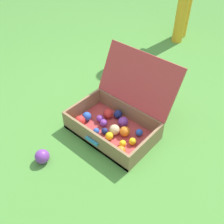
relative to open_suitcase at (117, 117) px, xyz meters
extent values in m
plane|color=#4C8C38|center=(0.04, -0.05, -0.11)|extent=(16.00, 16.00, 0.00)
cube|color=#B23838|center=(0.00, -0.07, -0.10)|extent=(0.63, 0.40, 0.03)
cube|color=olive|center=(-0.30, -0.07, -0.04)|extent=(0.02, 0.40, 0.15)
cube|color=olive|center=(0.31, -0.07, -0.04)|extent=(0.02, 0.40, 0.15)
cube|color=olive|center=(0.00, -0.26, -0.04)|extent=(0.59, 0.02, 0.15)
cube|color=olive|center=(0.00, 0.12, -0.04)|extent=(0.59, 0.02, 0.15)
cube|color=#B23838|center=(0.00, 0.22, 0.22)|extent=(0.63, 0.19, 0.37)
cube|color=teal|center=(0.00, -0.28, -0.03)|extent=(0.11, 0.02, 0.02)
sphere|color=navy|center=(-0.02, -0.12, -0.07)|extent=(0.05, 0.05, 0.05)
sphere|color=yellow|center=(0.16, -0.13, -0.07)|extent=(0.05, 0.05, 0.05)
sphere|color=orange|center=(0.20, -0.20, -0.06)|extent=(0.07, 0.07, 0.07)
sphere|color=purple|center=(0.03, 0.03, -0.05)|extent=(0.08, 0.08, 0.08)
sphere|color=purple|center=(-0.08, -0.07, -0.06)|extent=(0.06, 0.06, 0.06)
sphere|color=red|center=(-0.11, 0.02, -0.05)|extent=(0.07, 0.07, 0.07)
sphere|color=navy|center=(-0.05, 0.07, -0.06)|extent=(0.07, 0.07, 0.07)
sphere|color=blue|center=(-0.22, -0.11, -0.06)|extent=(0.07, 0.07, 0.07)
sphere|color=purple|center=(-0.13, -0.05, -0.06)|extent=(0.06, 0.06, 0.06)
sphere|color=orange|center=(0.10, -0.04, -0.05)|extent=(0.07, 0.07, 0.07)
sphere|color=yellow|center=(0.05, -0.14, -0.06)|extent=(0.06, 0.06, 0.06)
sphere|color=yellow|center=(0.20, -0.07, -0.06)|extent=(0.05, 0.05, 0.05)
sphere|color=#D1B784|center=(0.04, -0.08, -0.05)|extent=(0.08, 0.08, 0.08)
sphere|color=blue|center=(0.18, 0.03, -0.06)|extent=(0.05, 0.05, 0.05)
sphere|color=blue|center=(-0.06, -0.16, -0.07)|extent=(0.05, 0.05, 0.05)
sphere|color=red|center=(-0.22, -0.18, -0.05)|extent=(0.08, 0.08, 0.08)
sphere|color=purple|center=(-0.17, -0.57, -0.07)|extent=(0.10, 0.10, 0.10)
cylinder|color=gold|center=(-0.46, 1.75, 0.29)|extent=(0.12, 0.12, 0.81)
cylinder|color=gold|center=(-0.41, 1.58, 0.29)|extent=(0.12, 0.12, 0.81)
camera|label=1|loc=(0.86, -1.04, 1.25)|focal=40.16mm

